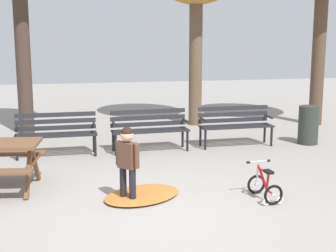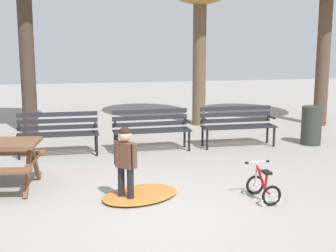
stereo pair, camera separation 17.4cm
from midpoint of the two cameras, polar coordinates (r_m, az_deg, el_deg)
The scene contains 8 objects.
ground at distance 6.67m, azimuth -0.57°, elevation -10.49°, with size 36.00×36.00×0.00m, color gray.
park_bench_far_left at distance 9.99m, azimuth -12.26°, elevation -0.46°, with size 1.61×0.48×0.85m.
park_bench_left at distance 10.14m, azimuth -1.48°, elevation -0.05°, with size 1.62×0.53×0.85m.
park_bench_right at distance 10.68m, azimuth 8.58°, elevation 0.39°, with size 1.61×0.49×0.85m.
child_standing at distance 7.06m, azimuth -4.30°, elevation -3.71°, with size 0.31×0.33×1.11m.
kids_bicycle at distance 7.37m, azimuth 11.75°, elevation -6.99°, with size 0.41×0.59×0.54m.
leaf_pile at distance 7.41m, azimuth -2.57°, elevation -8.01°, with size 1.24×0.87×0.07m, color #B26B2D.
trash_bin at distance 11.18m, azimuth 16.85°, elevation 0.05°, with size 0.44×0.44×0.85m, color #2D332D.
Camera 2 is at (-0.99, -6.14, 2.43)m, focal length 52.14 mm.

